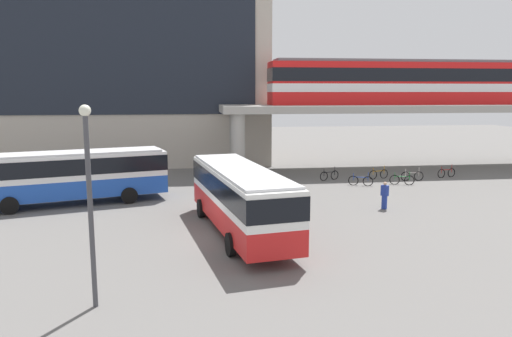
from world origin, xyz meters
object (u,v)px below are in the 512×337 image
Objects in this scene: bus_main at (240,193)px; bicycle_silver at (412,176)px; bicycle_red at (446,173)px; bicycle_blue at (361,181)px; bicycle_orange at (379,174)px; bicycle_black at (329,175)px; bicycle_green at (402,180)px; bus_secondary at (73,172)px; train at (403,82)px; pedestrian_near_building at (385,196)px; station_building at (110,69)px.

bus_main is 6.32× the size of bicycle_silver.
bicycle_red and bicycle_blue have the same top height.
bicycle_orange is (12.30, 13.25, -1.63)m from bus_main.
bicycle_orange and bicycle_black have the same top height.
bus_secondary is at bearing -171.89° from bicycle_green.
bicycle_silver is at bearing 10.98° from bus_secondary.
pedestrian_near_building is at bearing -116.82° from train.
bicycle_blue is at bearing 81.44° from pedestrian_near_building.
station_building is 21.05m from bus_secondary.
train reaches higher than bicycle_black.
train is at bearing 67.73° from bicycle_green.
bicycle_green is 1.02× the size of bicycle_black.
bicycle_green is at bearing 8.11° from bus_secondary.
bus_secondary is at bearing 141.59° from bus_main.
station_building is at bearing 153.21° from bicycle_red.
bus_main and bus_secondary have the same top height.
bicycle_black is 1.04× the size of pedestrian_near_building.
bus_secondary reaches higher than bicycle_silver.
train is at bearing 49.71° from bicycle_blue.
pedestrian_near_building is at bearing -11.44° from bus_secondary.
bicycle_green is 2.07m from bicycle_silver.
train is 11.70m from bicycle_black.
train reaches higher than pedestrian_near_building.
bus_main reaches higher than bicycle_blue.
bicycle_red and bicycle_orange have the same top height.
train is 14.00× the size of bicycle_blue.
bicycle_orange and bicycle_silver have the same top height.
bicycle_blue is at bearing -133.45° from bicycle_orange.
train is 17.39m from pedestrian_near_building.
pedestrian_near_building is (-4.20, -6.92, 0.39)m from bicycle_green.
bicycle_red is at bearing 16.57° from bicycle_blue.
bicycle_red is 1.04× the size of bicycle_black.
bus_secondary is 24.50m from bicycle_silver.
train is 14.57× the size of pedestrian_near_building.
train is at bearing 63.18° from pedestrian_near_building.
bus_main is at bearing -140.21° from bicycle_silver.
bicycle_blue is 1.04× the size of pedestrian_near_building.
bicycle_orange is 4.01m from bicycle_black.
bicycle_silver is at bearing -9.88° from bicycle_black.
station_building is at bearing 140.51° from bicycle_blue.
bus_main is at bearing -157.03° from pedestrian_near_building.
train reaches higher than bicycle_silver.
bicycle_green and bicycle_orange have the same top height.
bus_main is 7.00× the size of pedestrian_near_building.
bicycle_silver is at bearing 39.79° from bus_main.
bicycle_red is at bearing -1.11° from bicycle_orange.
bicycle_orange is (-3.79, -4.77, -7.28)m from train.
bicycle_black is at bearing 17.96° from bus_secondary.
bus_main is 22.30m from bicycle_red.
bus_secondary is 6.56× the size of bicycle_green.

